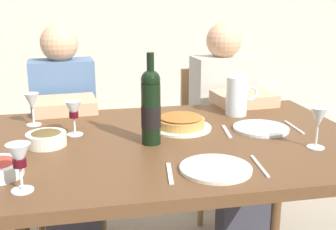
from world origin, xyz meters
The scene contains 19 objects.
dining_table centered at (0.00, 0.00, 0.67)m, with size 1.50×1.00×0.76m.
wine_bottle centered at (-0.09, -0.03, 0.90)m, with size 0.07×0.07×0.34m.
water_pitcher centered at (0.36, 0.28, 0.84)m, with size 0.15×0.10×0.18m.
baked_tart centered at (0.06, 0.12, 0.79)m, with size 0.26×0.26×0.06m.
olive_bowl centered at (-0.48, 0.02, 0.79)m, with size 0.15×0.15×0.06m.
wine_glass_left_diner centered at (0.49, -0.20, 0.87)m, with size 0.06×0.06×0.15m.
wine_glass_right_diner centered at (-0.55, 0.30, 0.86)m, with size 0.06×0.06×0.14m.
wine_glass_centre centered at (-0.52, -0.36, 0.86)m, with size 0.07×0.07×0.14m.
wine_glass_spare centered at (-0.38, 0.13, 0.86)m, with size 0.07×0.07×0.14m.
dinner_plate_left_setting centered at (0.07, -0.33, 0.77)m, with size 0.23×0.23×0.01m, color silver.
dinner_plate_right_setting centered at (0.38, 0.04, 0.77)m, with size 0.23×0.23×0.01m, color silver.
fork_left_setting centered at (-0.08, -0.33, 0.76)m, with size 0.16×0.01×0.01m, color silver.
knife_left_setting centered at (0.22, -0.33, 0.76)m, with size 0.18×0.01×0.01m, color silver.
knife_right_setting centered at (0.53, 0.04, 0.76)m, with size 0.18×0.01×0.01m, color silver.
spoon_right_setting centered at (0.23, 0.04, 0.76)m, with size 0.16×0.01×0.01m, color silver.
chair_left centered at (-0.46, 0.91, 0.50)m, with size 0.43×0.43×0.87m.
diner_left centered at (-0.44, 0.67, 0.62)m, with size 0.36×0.52×1.16m.
chair_right centered at (0.44, 0.87, 0.50)m, with size 0.43×0.43×0.87m.
diner_right centered at (0.46, 0.63, 0.62)m, with size 0.36×0.52×1.16m.
Camera 1 is at (-0.33, -1.51, 1.29)m, focal length 44.58 mm.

